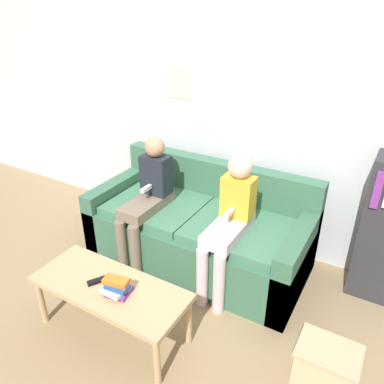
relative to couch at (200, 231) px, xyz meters
The scene contains 9 objects.
ground_plane 0.62m from the couch, 90.00° to the right, with size 10.00×10.00×0.00m, color #937A56.
wall_back 1.14m from the couch, 90.01° to the left, with size 8.00×0.06×2.60m.
couch is the anchor object (origin of this frame).
coffee_table 1.05m from the couch, 95.75° to the right, with size 1.08×0.45×0.41m.
person_left 0.56m from the couch, 152.46° to the right, with size 0.24×0.59×1.10m.
person_right 0.54m from the couch, 28.91° to the right, with size 0.24×0.59×1.10m.
tv_remote 1.07m from the couch, 100.17° to the right, with size 0.12×0.17×0.02m.
book_stack 1.09m from the couch, 90.54° to the right, with size 0.19×0.17×0.11m.
storage_box 1.49m from the couch, 31.42° to the right, with size 0.35×0.27×0.35m.
Camera 1 is at (1.33, -1.87, 2.10)m, focal length 35.00 mm.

